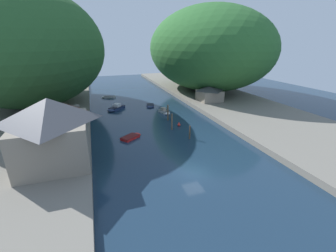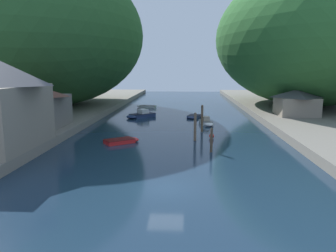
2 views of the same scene
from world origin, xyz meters
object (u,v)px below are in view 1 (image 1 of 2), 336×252
boat_yellow_tender (165,112)px  boat_far_right_bank (116,108)px  boat_cabin_cruiser (150,106)px  boat_white_cruiser (108,97)px  person_on_quay (76,133)px  channel_buoy_near (179,125)px  waterfront_building (52,130)px  boathouse_shed (61,119)px  right_bank_cottage (210,93)px  boat_far_upstream (132,137)px

boat_yellow_tender → boat_far_right_bank: 12.65m
boat_cabin_cruiser → boat_white_cruiser: bearing=-39.3°
boat_white_cruiser → person_on_quay: person_on_quay is taller
boat_far_right_bank → channel_buoy_near: boat_far_right_bank is taller
boat_cabin_cruiser → channel_buoy_near: size_ratio=4.36×
waterfront_building → boat_yellow_tender: size_ratio=2.53×
boathouse_shed → boat_cabin_cruiser: boathouse_shed is taller
boat_white_cruiser → boat_yellow_tender: bearing=-136.1°
right_bank_cottage → boat_white_cruiser: size_ratio=1.45×
boat_yellow_tender → boat_far_upstream: boat_yellow_tender is taller
boat_far_right_bank → channel_buoy_near: size_ratio=5.93×
boat_far_upstream → person_on_quay: person_on_quay is taller
boat_yellow_tender → boat_far_upstream: size_ratio=0.99×
boat_far_right_bank → person_on_quay: 20.20m
boat_far_right_bank → boat_yellow_tender: bearing=-168.6°
right_bank_cottage → boat_white_cruiser: 30.48m
right_bank_cottage → boat_white_cruiser: (-25.52, 16.43, -2.81)m
boat_yellow_tender → boat_cabin_cruiser: 6.92m
boat_white_cruiser → boat_yellow_tender: 23.43m
boat_white_cruiser → channel_buoy_near: channel_buoy_near is taller
boathouse_shed → boat_yellow_tender: 23.29m
boat_yellow_tender → boat_cabin_cruiser: bearing=-87.3°
right_bank_cottage → person_on_quay: size_ratio=3.66×
boat_white_cruiser → person_on_quay: 33.07m
boat_white_cruiser → channel_buoy_near: (11.51, -29.79, 0.08)m
person_on_quay → boat_yellow_tender: bearing=-42.4°
boat_yellow_tender → boat_far_upstream: (-10.01, -12.15, -0.15)m
right_bank_cottage → boat_far_right_bank: bearing=173.9°
waterfront_building → boathouse_shed: bearing=91.3°
person_on_quay → boat_far_upstream: bearing=-76.7°
right_bank_cottage → boathouse_shed: bearing=-160.3°
boat_yellow_tender → boathouse_shed: bearing=9.7°
waterfront_building → person_on_quay: 8.21m
waterfront_building → boat_cabin_cruiser: bearing=52.9°
boat_white_cruiser → person_on_quay: size_ratio=2.53×
channel_buoy_near → boat_far_upstream: bearing=-164.5°
boathouse_shed → boat_yellow_tender: (21.36, 8.69, -3.27)m
waterfront_building → boat_cabin_cruiser: (19.32, 25.55, -5.21)m
boat_far_upstream → person_on_quay: bearing=-128.6°
waterfront_building → channel_buoy_near: (21.15, 9.51, -5.08)m
boat_far_right_bank → channel_buoy_near: (10.80, -16.01, -0.09)m
right_bank_cottage → boat_far_upstream: right_bank_cottage is taller
boathouse_shed → channel_buoy_near: size_ratio=10.77×
boat_cabin_cruiser → boathouse_shed: bearing=53.7°
boat_yellow_tender → channel_buoy_near: boat_yellow_tender is taller
boat_far_upstream → channel_buoy_near: 10.42m
boat_far_right_bank → channel_buoy_near: bearing=167.0°
boat_white_cruiser → boat_far_upstream: size_ratio=1.02×
right_bank_cottage → channel_buoy_near: size_ratio=6.94×
boat_yellow_tender → person_on_quay: (-19.04, -11.73, 1.57)m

